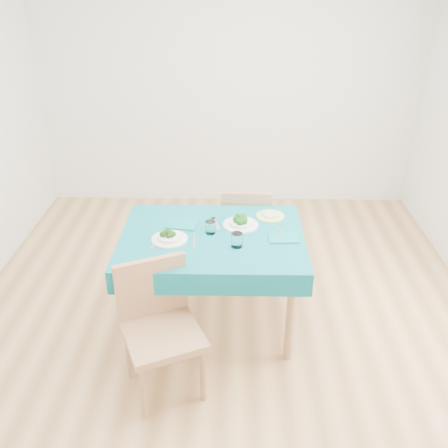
{
  "coord_description": "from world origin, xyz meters",
  "views": [
    {
      "loc": [
        0.06,
        -3.01,
        2.44
      ],
      "look_at": [
        0.0,
        0.0,
        0.85
      ],
      "focal_mm": 40.0,
      "sensor_mm": 36.0,
      "label": 1
    }
  ],
  "objects_px": {
    "chair_near": "(162,317)",
    "bowl_far": "(241,221)",
    "side_plate": "(270,216)",
    "bowl_near": "(169,235)",
    "table": "(213,281)",
    "chair_far": "(246,223)"
  },
  "relations": [
    {
      "from": "chair_near",
      "to": "bowl_far",
      "type": "distance_m",
      "value": 0.97
    },
    {
      "from": "side_plate",
      "to": "bowl_near",
      "type": "bearing_deg",
      "value": -152.69
    },
    {
      "from": "table",
      "to": "side_plate",
      "type": "xyz_separation_m",
      "value": [
        0.42,
        0.3,
        0.38
      ]
    },
    {
      "from": "table",
      "to": "chair_near",
      "type": "relative_size",
      "value": 1.12
    },
    {
      "from": "table",
      "to": "bowl_near",
      "type": "relative_size",
      "value": 5.12
    },
    {
      "from": "table",
      "to": "bowl_far",
      "type": "distance_m",
      "value": 0.49
    },
    {
      "from": "chair_near",
      "to": "bowl_near",
      "type": "xyz_separation_m",
      "value": [
        -0.01,
        0.59,
        0.23
      ]
    },
    {
      "from": "table",
      "to": "bowl_near",
      "type": "distance_m",
      "value": 0.51
    },
    {
      "from": "table",
      "to": "chair_near",
      "type": "height_order",
      "value": "chair_near"
    },
    {
      "from": "chair_near",
      "to": "table",
      "type": "bearing_deg",
      "value": 43.28
    },
    {
      "from": "bowl_far",
      "to": "bowl_near",
      "type": "bearing_deg",
      "value": -155.74
    },
    {
      "from": "side_plate",
      "to": "chair_near",
      "type": "bearing_deg",
      "value": -126.1
    },
    {
      "from": "table",
      "to": "chair_near",
      "type": "xyz_separation_m",
      "value": [
        -0.28,
        -0.66,
        0.19
      ]
    },
    {
      "from": "bowl_near",
      "to": "chair_far",
      "type": "bearing_deg",
      "value": 54.9
    },
    {
      "from": "table",
      "to": "side_plate",
      "type": "height_order",
      "value": "side_plate"
    },
    {
      "from": "chair_far",
      "to": "side_plate",
      "type": "relative_size",
      "value": 4.8
    },
    {
      "from": "bowl_near",
      "to": "bowl_far",
      "type": "bearing_deg",
      "value": 24.26
    },
    {
      "from": "chair_near",
      "to": "bowl_far",
      "type": "height_order",
      "value": "chair_near"
    },
    {
      "from": "bowl_near",
      "to": "side_plate",
      "type": "bearing_deg",
      "value": 27.31
    },
    {
      "from": "chair_near",
      "to": "bowl_far",
      "type": "bearing_deg",
      "value": 35.75
    },
    {
      "from": "bowl_far",
      "to": "side_plate",
      "type": "distance_m",
      "value": 0.27
    },
    {
      "from": "side_plate",
      "to": "table",
      "type": "bearing_deg",
      "value": -144.69
    }
  ]
}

